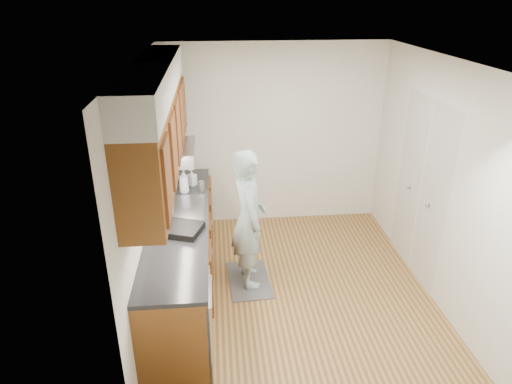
% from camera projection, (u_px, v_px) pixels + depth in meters
% --- Properties ---
extents(floor, '(3.50, 3.50, 0.00)m').
position_uv_depth(floor, '(292.00, 288.00, 5.15)').
color(floor, olive).
rests_on(floor, ground).
extents(ceiling, '(3.50, 3.50, 0.00)m').
position_uv_depth(ceiling, '(301.00, 60.00, 4.14)').
color(ceiling, white).
rests_on(ceiling, wall_left).
extents(wall_left, '(0.02, 3.50, 2.50)m').
position_uv_depth(wall_left, '(146.00, 192.00, 4.52)').
color(wall_left, silver).
rests_on(wall_left, floor).
extents(wall_right, '(0.02, 3.50, 2.50)m').
position_uv_depth(wall_right, '(437.00, 181.00, 4.78)').
color(wall_right, silver).
rests_on(wall_right, floor).
extents(wall_back, '(3.00, 0.02, 2.50)m').
position_uv_depth(wall_back, '(274.00, 136.00, 6.24)').
color(wall_back, silver).
rests_on(wall_back, floor).
extents(counter, '(0.64, 2.80, 1.30)m').
position_uv_depth(counter, '(182.00, 256.00, 4.85)').
color(counter, brown).
rests_on(counter, floor).
extents(upper_cabinets, '(0.47, 2.80, 1.21)m').
position_uv_depth(upper_cabinets, '(158.00, 122.00, 4.29)').
color(upper_cabinets, brown).
rests_on(upper_cabinets, wall_left).
extents(closet_door, '(0.02, 1.22, 2.05)m').
position_uv_depth(closet_door, '(421.00, 189.00, 5.14)').
color(closet_door, white).
rests_on(closet_door, wall_right).
extents(floor_mat, '(0.50, 0.81, 0.01)m').
position_uv_depth(floor_mat, '(249.00, 280.00, 5.29)').
color(floor_mat, '#555557').
rests_on(floor_mat, floor).
extents(person, '(0.49, 0.68, 1.79)m').
position_uv_depth(person, '(249.00, 210.00, 4.92)').
color(person, '#95B2B5').
rests_on(person, floor_mat).
extents(soap_bottle_a, '(0.14, 0.14, 0.29)m').
position_uv_depth(soap_bottle_a, '(184.00, 181.00, 5.21)').
color(soap_bottle_a, silver).
rests_on(soap_bottle_a, counter).
extents(soap_bottle_b, '(0.13, 0.13, 0.20)m').
position_uv_depth(soap_bottle_b, '(192.00, 177.00, 5.43)').
color(soap_bottle_b, silver).
rests_on(soap_bottle_b, counter).
extents(steel_can, '(0.07, 0.07, 0.12)m').
position_uv_depth(steel_can, '(202.00, 186.00, 5.30)').
color(steel_can, '#A5A5AA').
rests_on(steel_can, counter).
extents(dish_rack, '(0.48, 0.45, 0.06)m').
position_uv_depth(dish_rack, '(180.00, 229.00, 4.40)').
color(dish_rack, black).
rests_on(dish_rack, counter).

